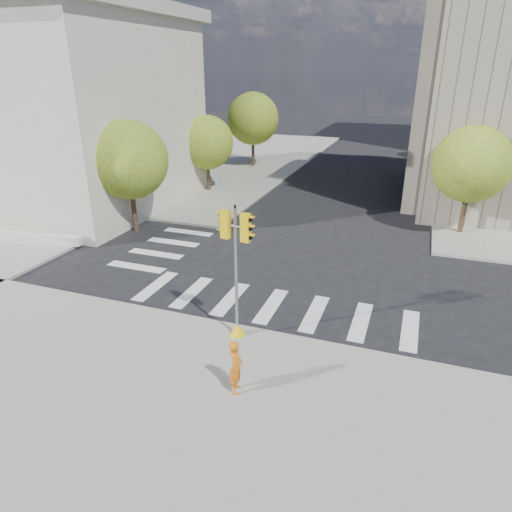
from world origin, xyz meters
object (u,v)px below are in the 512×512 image
at_px(lamp_far, 465,121).
at_px(traffic_signal, 236,283).
at_px(lamp_near, 478,145).
at_px(photographer, 236,367).
at_px(planter_wall, 30,238).

height_order(lamp_far, traffic_signal, lamp_far).
distance_m(lamp_near, photographer, 23.02).
bearing_deg(traffic_signal, planter_wall, 169.54).
relative_size(traffic_signal, planter_wall, 0.80).
bearing_deg(lamp_far, traffic_signal, -104.57).
bearing_deg(lamp_near, planter_wall, -148.45).
bearing_deg(photographer, planter_wall, 44.97).
bearing_deg(photographer, lamp_near, -37.46).
bearing_deg(lamp_far, lamp_near, -90.00).
relative_size(lamp_far, photographer, 4.81).
relative_size(traffic_signal, photographer, 2.85).
height_order(photographer, planter_wall, photographer).
height_order(lamp_far, photographer, lamp_far).
height_order(traffic_signal, planter_wall, traffic_signal).
bearing_deg(lamp_far, photographer, -101.73).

